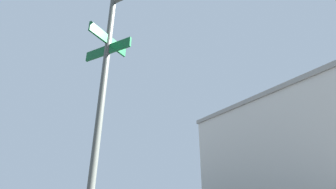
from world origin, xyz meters
TOP-DOWN VIEW (x-y plane):
  - traffic_signal_near at (-6.12, -6.60)m, footprint 2.64×1.84m
  - building_stucco at (-16.36, 17.49)m, footprint 17.03×19.27m

SIDE VIEW (x-z plane):
  - traffic_signal_near at x=-6.12m, z-range 1.11..6.57m
  - building_stucco at x=-16.36m, z-range 0.01..9.35m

